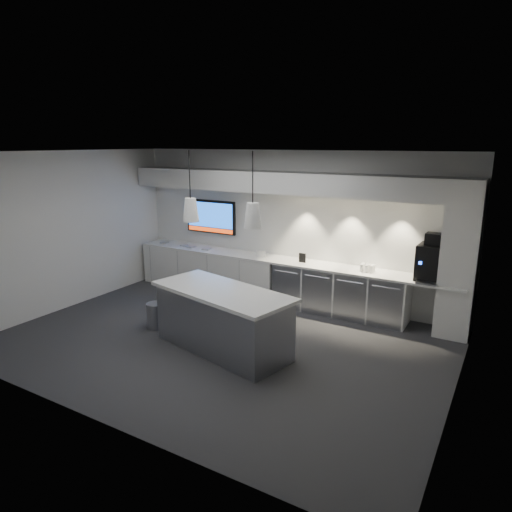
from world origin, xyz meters
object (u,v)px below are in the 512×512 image
Objects in this scene: wall_tv at (211,217)px; coffee_machine at (431,261)px; island at (223,319)px; bin at (156,315)px.

wall_tv is 4.69m from coffee_machine.
bin is at bearing -171.89° from island.
coffee_machine is (2.59, 2.39, 0.74)m from island.
wall_tv is at bearing 141.09° from island.
wall_tv is at bearing 179.08° from coffee_machine.
wall_tv is 3.53m from island.
coffee_machine is at bearing -3.02° from wall_tv.
wall_tv reaches higher than bin.
bin is at bearing -148.84° from coffee_machine.
wall_tv reaches higher than island.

